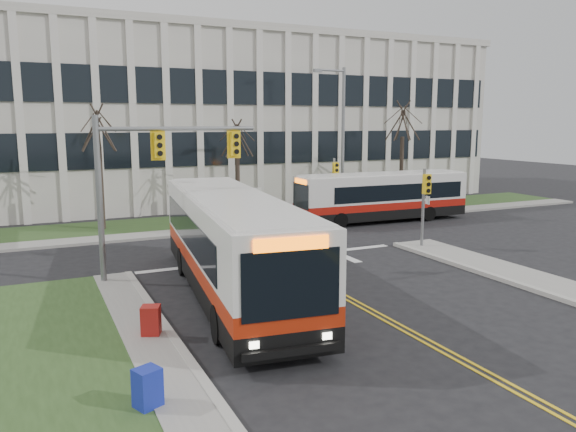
{
  "coord_description": "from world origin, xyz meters",
  "views": [
    {
      "loc": [
        -9.62,
        -13.99,
        5.95
      ],
      "look_at": [
        0.32,
        7.32,
        2.0
      ],
      "focal_mm": 35.0,
      "sensor_mm": 36.0,
      "label": 1
    }
  ],
  "objects_px": {
    "bus_cross": "(382,198)",
    "newspaper_box_blue": "(148,390)",
    "streetlight": "(341,134)",
    "bus_main": "(232,247)",
    "newspaper_box_red": "(151,322)",
    "directory_sign": "(250,202)"
  },
  "relations": [
    {
      "from": "streetlight",
      "to": "newspaper_box_blue",
      "type": "distance_m",
      "value": 25.21
    },
    {
      "from": "directory_sign",
      "to": "newspaper_box_blue",
      "type": "bearing_deg",
      "value": -116.45
    },
    {
      "from": "directory_sign",
      "to": "bus_main",
      "type": "relative_size",
      "value": 0.16
    },
    {
      "from": "bus_cross",
      "to": "newspaper_box_blue",
      "type": "xyz_separation_m",
      "value": [
        -17.35,
        -16.95,
        -0.96
      ]
    },
    {
      "from": "directory_sign",
      "to": "bus_cross",
      "type": "distance_m",
      "value": 7.99
    },
    {
      "from": "bus_main",
      "to": "newspaper_box_red",
      "type": "xyz_separation_m",
      "value": [
        -3.37,
        -2.8,
        -1.24
      ]
    },
    {
      "from": "bus_main",
      "to": "newspaper_box_blue",
      "type": "distance_m",
      "value": 8.09
    },
    {
      "from": "streetlight",
      "to": "newspaper_box_blue",
      "type": "bearing_deg",
      "value": -129.35
    },
    {
      "from": "bus_main",
      "to": "bus_cross",
      "type": "xyz_separation_m",
      "value": [
        13.11,
        10.17,
        -0.29
      ]
    },
    {
      "from": "bus_main",
      "to": "bus_cross",
      "type": "height_order",
      "value": "bus_main"
    },
    {
      "from": "streetlight",
      "to": "bus_cross",
      "type": "distance_m",
      "value": 4.66
    },
    {
      "from": "bus_cross",
      "to": "newspaper_box_blue",
      "type": "bearing_deg",
      "value": -43.89
    },
    {
      "from": "directory_sign",
      "to": "bus_main",
      "type": "xyz_separation_m",
      "value": [
        -5.93,
        -13.67,
        0.55
      ]
    },
    {
      "from": "directory_sign",
      "to": "bus_cross",
      "type": "height_order",
      "value": "bus_cross"
    },
    {
      "from": "streetlight",
      "to": "bus_main",
      "type": "height_order",
      "value": "streetlight"
    },
    {
      "from": "bus_cross",
      "to": "newspaper_box_red",
      "type": "xyz_separation_m",
      "value": [
        -16.48,
        -12.98,
        -0.96
      ]
    },
    {
      "from": "directory_sign",
      "to": "bus_cross",
      "type": "relative_size",
      "value": 0.19
    },
    {
      "from": "bus_cross",
      "to": "streetlight",
      "type": "bearing_deg",
      "value": -141.34
    },
    {
      "from": "bus_cross",
      "to": "bus_main",
      "type": "bearing_deg",
      "value": -50.42
    },
    {
      "from": "directory_sign",
      "to": "newspaper_box_red",
      "type": "bearing_deg",
      "value": -119.44
    },
    {
      "from": "directory_sign",
      "to": "bus_cross",
      "type": "xyz_separation_m",
      "value": [
        7.18,
        -3.5,
        0.26
      ]
    },
    {
      "from": "newspaper_box_blue",
      "to": "newspaper_box_red",
      "type": "relative_size",
      "value": 1.0
    }
  ]
}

